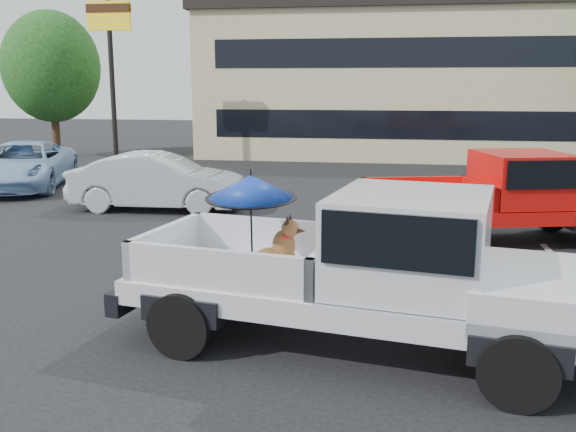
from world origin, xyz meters
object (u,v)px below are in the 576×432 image
object	(u,v)px
red_pickup	(513,194)
silver_sedan	(158,182)
blue_suv	(24,165)
tree_back	(525,54)
tree_left	(51,67)
motel_sign	(110,38)
silver_pickup	(389,264)

from	to	relation	value
red_pickup	silver_sedan	xyz separation A→B (m)	(-7.99, 2.04, -0.26)
blue_suv	tree_back	bearing A→B (deg)	25.46
tree_left	blue_suv	xyz separation A→B (m)	(3.29, -7.88, -3.04)
tree_back	blue_suv	distance (m)	22.68
motel_sign	silver_pickup	world-z (taller)	motel_sign
motel_sign	red_pickup	size ratio (longest dim) A/B	1.06
silver_sedan	silver_pickup	bearing A→B (deg)	-145.73
silver_pickup	tree_back	bearing A→B (deg)	86.92
silver_sedan	red_pickup	bearing A→B (deg)	-106.26
silver_pickup	red_pickup	bearing A→B (deg)	78.05
tree_left	silver_pickup	size ratio (longest dim) A/B	1.01
silver_sedan	blue_suv	bearing A→B (deg)	62.02
tree_back	motel_sign	bearing A→B (deg)	-147.99
silver_pickup	silver_sedan	bearing A→B (deg)	136.46
red_pickup	blue_suv	world-z (taller)	red_pickup
tree_back	tree_left	bearing A→B (deg)	-160.71
blue_suv	tree_left	bearing A→B (deg)	96.44
blue_suv	motel_sign	bearing A→B (deg)	65.50
tree_left	silver_pickup	xyz separation A→B (m)	(14.07, -18.11, -2.68)
silver_pickup	red_pickup	distance (m)	6.15
tree_back	silver_pickup	world-z (taller)	tree_back
silver_sedan	tree_back	bearing A→B (deg)	-35.70
silver_sedan	blue_suv	xyz separation A→B (m)	(-5.11, 2.49, -0.01)
tree_left	silver_sedan	xyz separation A→B (m)	(8.40, -10.37, -3.03)
tree_back	red_pickup	distance (m)	20.04
tree_left	red_pickup	distance (m)	20.74
silver_pickup	red_pickup	size ratio (longest dim) A/B	1.06
motel_sign	tree_back	size ratio (longest dim) A/B	0.84
motel_sign	blue_suv	size ratio (longest dim) A/B	1.21
motel_sign	silver_sedan	world-z (taller)	motel_sign
tree_left	silver_pickup	distance (m)	23.08
tree_left	red_pickup	xyz separation A→B (m)	(16.39, -12.41, -2.77)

